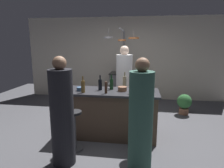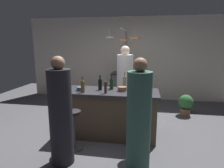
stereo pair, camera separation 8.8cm
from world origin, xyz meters
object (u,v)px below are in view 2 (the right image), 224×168
object	(u,v)px
wine_glass_by_chef	(149,85)
mixing_bowl_wooden	(122,89)
bar_stool_left	(74,128)
wine_glass_near_right_guest	(130,88)
mixing_bowl_blue	(81,89)
pepper_mill	(106,88)
wine_bottle_white	(125,82)
potted_plant	(186,103)
bar_stool_right	(138,133)
wine_glass_near_left_guest	(110,83)
stove_range	(124,87)
wine_bottle_dark	(100,84)
chef	(125,86)
wine_bottle_amber	(83,86)
guest_left	(61,116)
wine_bottle_red	(111,84)
guest_right	(139,120)

from	to	relation	value
wine_glass_by_chef	mixing_bowl_wooden	size ratio (longest dim) A/B	0.87
bar_stool_left	wine_glass_near_right_guest	world-z (taller)	wine_glass_near_right_guest
mixing_bowl_blue	mixing_bowl_wooden	xyz separation A→B (m)	(0.79, 0.08, 0.01)
pepper_mill	wine_bottle_white	world-z (taller)	wine_bottle_white
potted_plant	pepper_mill	distance (m)	2.48
bar_stool_right	mixing_bowl_blue	distance (m)	1.37
pepper_mill	wine_glass_near_left_guest	world-z (taller)	pepper_mill
stove_range	potted_plant	world-z (taller)	stove_range
wine_bottle_white	wine_bottle_dark	size ratio (longest dim) A/B	1.15
stove_range	wine_bottle_dark	xyz separation A→B (m)	(-0.21, -2.41, 0.56)
bar_stool_right	mixing_bowl_blue	xyz separation A→B (m)	(-1.12, 0.55, 0.56)
chef	wine_glass_near_right_guest	distance (m)	1.12
wine_bottle_dark	potted_plant	bearing A→B (deg)	36.71
potted_plant	wine_bottle_white	xyz separation A→B (m)	(-1.43, -1.21, 0.73)
bar_stool_right	wine_glass_near_right_guest	distance (m)	0.79
chef	wine_bottle_amber	size ratio (longest dim) A/B	5.76
stove_range	wine_glass_near_right_guest	world-z (taller)	wine_glass_near_right_guest
chef	wine_glass_near_right_guest	world-z (taller)	chef
wine_bottle_amber	pepper_mill	bearing A→B (deg)	1.16
stove_range	wine_glass_near_left_guest	world-z (taller)	wine_glass_near_left_guest
bar_stool_right	guest_left	xyz separation A→B (m)	(-1.11, -0.39, 0.37)
wine_bottle_red	wine_glass_near_left_guest	world-z (taller)	wine_bottle_red
bar_stool_left	wine_bottle_dark	xyz separation A→B (m)	(0.31, 0.66, 0.63)
bar_stool_right	wine_glass_by_chef	distance (m)	1.00
wine_bottle_dark	mixing_bowl_wooden	world-z (taller)	wine_bottle_dark
potted_plant	wine_bottle_white	world-z (taller)	wine_bottle_white
bar_stool_right	wine_bottle_dark	size ratio (longest dim) A/B	2.38
stove_range	chef	size ratio (longest dim) A/B	0.51
guest_right	wine_glass_near_right_guest	size ratio (longest dim) A/B	10.95
mixing_bowl_wooden	chef	bearing A→B (deg)	92.94
wine_glass_near_left_guest	wine_glass_by_chef	size ratio (longest dim) A/B	1.00
wine_bottle_amber	mixing_bowl_blue	bearing A→B (deg)	122.84
potted_plant	wine_bottle_dark	size ratio (longest dim) A/B	1.82
stove_range	mixing_bowl_wooden	size ratio (longest dim) A/B	5.32
guest_right	pepper_mill	bearing A→B (deg)	128.56
wine_bottle_dark	mixing_bowl_blue	xyz separation A→B (m)	(-0.36, -0.11, -0.07)
bar_stool_left	wine_bottle_amber	distance (m)	0.76
pepper_mill	wine_glass_near_right_guest	size ratio (longest dim) A/B	1.44
wine_bottle_red	wine_glass_near_right_guest	bearing A→B (deg)	-38.12
wine_bottle_white	mixing_bowl_wooden	bearing A→B (deg)	-95.80
bar_stool_left	guest_left	xyz separation A→B (m)	(-0.03, -0.39, 0.37)
wine_glass_near_right_guest	pepper_mill	bearing A→B (deg)	-177.40
wine_glass_near_right_guest	guest_right	bearing A→B (deg)	-76.71
wine_bottle_white	mixing_bowl_wooden	xyz separation A→B (m)	(-0.02, -0.22, -0.09)
potted_plant	wine_bottle_red	world-z (taller)	wine_bottle_red
bar_stool_right	mixing_bowl_wooden	bearing A→B (deg)	117.86
guest_left	mixing_bowl_blue	bearing A→B (deg)	90.76
potted_plant	wine_bottle_white	distance (m)	2.01
chef	bar_stool_right	world-z (taller)	chef
chef	potted_plant	xyz separation A→B (m)	(1.50, 0.54, -0.50)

